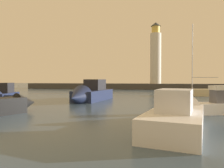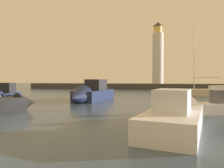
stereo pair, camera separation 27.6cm
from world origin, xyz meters
The scene contains 7 objects.
ground_plane centered at (0.00, 26.82, 0.00)m, with size 220.00×220.00×0.00m, color #384C60.
breakwater centered at (0.00, 53.63, 0.74)m, with size 61.95×4.22×1.49m, color #423F3D.
lighthouse centered at (4.88, 53.63, 9.04)m, with size 2.81×2.81×15.95m.
motorboat_2 centered at (-2.57, 21.12, 0.84)m, with size 3.63×9.26×3.17m.
motorboat_3 centered at (-13.22, 19.54, 0.68)m, with size 3.24×6.44×2.53m.
motorboat_4 centered at (6.57, 9.53, 0.65)m, with size 4.00×8.38×2.72m.
sailboat_moored centered at (11.39, 32.36, 0.61)m, with size 7.58×3.19×11.23m.
Camera 1 is at (5.37, -2.81, 2.57)m, focal length 34.03 mm.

